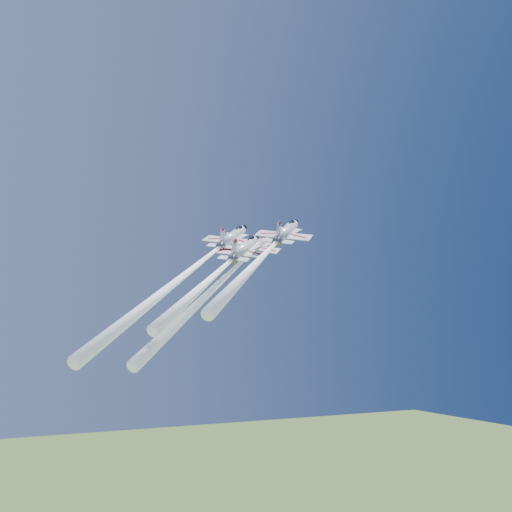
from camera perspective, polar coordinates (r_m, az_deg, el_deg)
name	(u,v)px	position (r m, az deg, el deg)	size (l,w,h in m)	color
jet_lead	(224,278)	(101.46, -3.18, -2.23)	(31.30, 37.62, 44.40)	white
jet_left	(191,270)	(98.16, -6.51, -1.39)	(32.37, 38.82, 45.27)	white
jet_right	(266,253)	(97.47, 0.96, 0.26)	(26.73, 31.40, 32.74)	white
jet_slot	(220,270)	(98.63, -3.60, -1.41)	(25.44, 29.76, 30.76)	white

